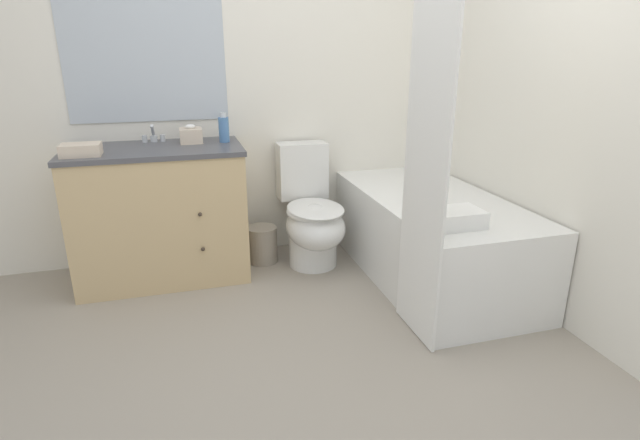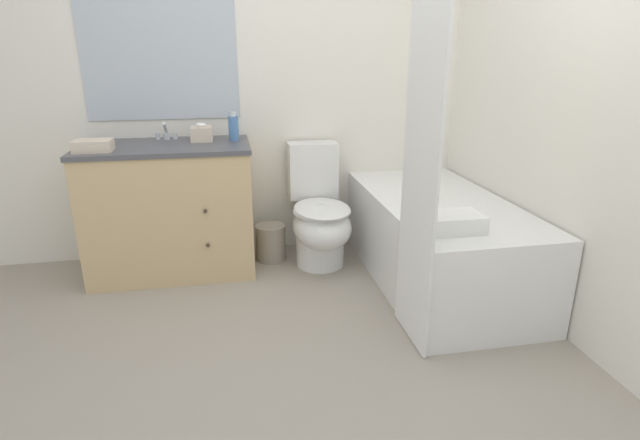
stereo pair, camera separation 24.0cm
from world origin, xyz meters
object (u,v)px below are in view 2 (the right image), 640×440
object	(u,v)px
soap_dispenser	(234,128)
bath_towel_folded	(453,222)
tissue_box	(202,133)
toilet	(319,217)
hand_towel_folded	(93,146)
vanity_cabinet	(171,208)
bathtub	(438,241)
wastebasket	(271,242)
sink_faucet	(166,134)

from	to	relation	value
soap_dispenser	bath_towel_folded	bearing A→B (deg)	-45.96
tissue_box	toilet	bearing A→B (deg)	-13.72
bath_towel_folded	tissue_box	bearing A→B (deg)	138.34
tissue_box	hand_towel_folded	world-z (taller)	tissue_box
vanity_cabinet	bathtub	distance (m)	1.72
wastebasket	soap_dispenser	distance (m)	0.83
bathtub	tissue_box	bearing A→B (deg)	157.31
bath_towel_folded	toilet	bearing A→B (deg)	118.65
soap_dispenser	hand_towel_folded	xyz separation A→B (m)	(-0.81, -0.21, -0.05)
sink_faucet	wastebasket	xyz separation A→B (m)	(0.64, -0.14, -0.75)
tissue_box	bathtub	bearing A→B (deg)	-22.69
toilet	hand_towel_folded	size ratio (longest dim) A/B	3.78
hand_towel_folded	bathtub	bearing A→B (deg)	-9.76
sink_faucet	bathtub	world-z (taller)	sink_faucet
wastebasket	hand_towel_folded	bearing A→B (deg)	-169.44
bath_towel_folded	sink_faucet	bearing A→B (deg)	140.94
vanity_cabinet	hand_towel_folded	xyz separation A→B (m)	(-0.38, -0.15, 0.45)
tissue_box	soap_dispenser	world-z (taller)	soap_dispenser
toilet	wastebasket	distance (m)	0.40
bathtub	soap_dispenser	world-z (taller)	soap_dispenser
vanity_cabinet	toilet	bearing A→B (deg)	-5.09
sink_faucet	soap_dispenser	xyz separation A→B (m)	(0.43, -0.12, 0.05)
toilet	hand_towel_folded	world-z (taller)	hand_towel_folded
tissue_box	hand_towel_folded	size ratio (longest dim) A/B	0.71
toilet	soap_dispenser	size ratio (longest dim) A/B	4.28
sink_faucet	bath_towel_folded	xyz separation A→B (m)	(1.47, -1.20, -0.29)
sink_faucet	bathtub	xyz separation A→B (m)	(1.64, -0.68, -0.61)
vanity_cabinet	tissue_box	xyz separation A→B (m)	(0.23, 0.09, 0.46)
sink_faucet	soap_dispenser	world-z (taller)	soap_dispenser
soap_dispenser	hand_towel_folded	world-z (taller)	soap_dispenser
sink_faucet	hand_towel_folded	xyz separation A→B (m)	(-0.38, -0.33, -0.00)
soap_dispenser	bath_towel_folded	distance (m)	1.54
wastebasket	soap_dispenser	xyz separation A→B (m)	(-0.21, 0.02, 0.80)
bathtub	hand_towel_folded	xyz separation A→B (m)	(-2.02, 0.35, 0.60)
sink_faucet	hand_towel_folded	distance (m)	0.50
vanity_cabinet	toilet	size ratio (longest dim) A/B	1.32
sink_faucet	bathtub	distance (m)	1.88
tissue_box	bath_towel_folded	size ratio (longest dim) A/B	0.52
tissue_box	hand_towel_folded	bearing A→B (deg)	-158.06
wastebasket	hand_towel_folded	world-z (taller)	hand_towel_folded
hand_towel_folded	bath_towel_folded	world-z (taller)	hand_towel_folded
soap_dispenser	toilet	bearing A→B (deg)	-15.58
vanity_cabinet	sink_faucet	xyz separation A→B (m)	(-0.00, 0.18, 0.45)
wastebasket	tissue_box	world-z (taller)	tissue_box
soap_dispenser	hand_towel_folded	size ratio (longest dim) A/B	0.88
vanity_cabinet	sink_faucet	world-z (taller)	sink_faucet
toilet	bath_towel_folded	bearing A→B (deg)	-61.35
tissue_box	soap_dispenser	distance (m)	0.21
vanity_cabinet	soap_dispenser	world-z (taller)	soap_dispenser
bathtub	hand_towel_folded	distance (m)	2.14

